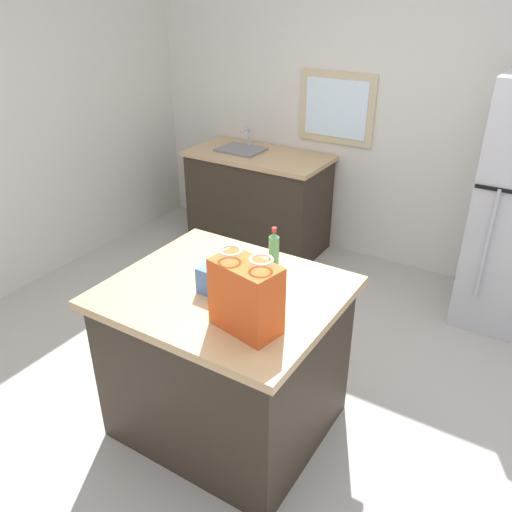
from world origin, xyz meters
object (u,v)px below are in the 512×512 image
object	(u,v)px
bottle	(274,248)
kitchen_island	(227,359)
shopping_bag	(246,296)
small_box	(218,281)

from	to	relation	value
bottle	kitchen_island	bearing A→B (deg)	-103.44
shopping_bag	kitchen_island	bearing A→B (deg)	140.97
small_box	bottle	bearing A→B (deg)	77.36
shopping_bag	bottle	world-z (taller)	shopping_bag
kitchen_island	bottle	xyz separation A→B (m)	(0.08, 0.35, 0.54)
small_box	bottle	xyz separation A→B (m)	(0.09, 0.40, 0.03)
kitchen_island	shopping_bag	bearing A→B (deg)	-39.03
shopping_bag	bottle	size ratio (longest dim) A/B	1.68
small_box	bottle	world-z (taller)	bottle
kitchen_island	small_box	xyz separation A→B (m)	(-0.01, -0.05, 0.51)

